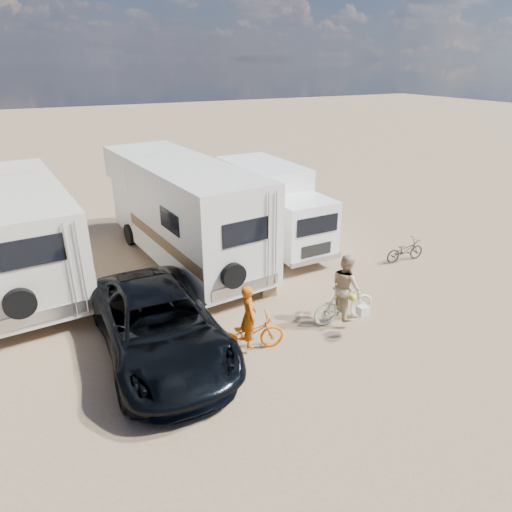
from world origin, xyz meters
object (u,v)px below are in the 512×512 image
rider_woman (345,292)px  bike_man (249,334)px  rv_main (182,213)px  box_truck (273,208)px  cooler (202,336)px  crate (268,289)px  bike_woman (344,303)px  rider_man (249,322)px  rv_left (21,237)px  bike_parked (405,250)px  dark_suv (160,325)px

rider_woman → bike_man: bearing=95.4°
rv_main → box_truck: (3.48, -0.23, -0.24)m
bike_man → rider_woman: 2.96m
cooler → crate: cooler is taller
bike_woman → rider_man: (-2.93, -0.05, 0.25)m
bike_woman → rider_man: size_ratio=1.15×
bike_man → bike_woman: bike_woman is taller
rv_main → rider_woman: bearing=-73.0°
rider_woman → crate: 2.70m
cooler → bike_man: bearing=-59.0°
rv_left → cooler: bearing=-60.9°
rv_left → rider_man: rv_left is taller
bike_woman → rv_main: bearing=27.6°
rv_main → bike_parked: rv_main is taller
rv_left → bike_woman: 10.09m
rider_man → box_truck: bearing=-21.5°
rv_main → rv_left: size_ratio=1.09×
rider_man → crate: size_ratio=3.64×
rider_woman → cooler: rider_woman is taller
rider_woman → cooler: bearing=83.1°
box_truck → bike_parked: (3.55, -3.41, -1.13)m
rv_left → bike_man: 8.14m
rv_left → dark_suv: 6.35m
box_truck → dark_suv: (-5.83, -4.97, -0.74)m
rv_main → bike_man: size_ratio=4.71×
bike_man → rv_left: bearing=48.1°
bike_parked → cooler: size_ratio=3.08×
rider_man → crate: (1.82, 2.40, -0.63)m
cooler → crate: (2.76, 1.58, -0.03)m
bike_woman → rider_woman: (0.00, 0.00, 0.35)m
rv_main → box_truck: bearing=-10.0°
box_truck → rider_man: bearing=-125.0°
rv_main → bike_man: bearing=-99.6°
rv_main → box_truck: 3.50m
dark_suv → bike_woman: (4.92, -0.80, -0.24)m
rv_main → bike_man: 6.20m
bike_man → cooler: bearing=60.7°
rider_woman → bike_parked: rider_woman is taller
bike_parked → bike_man: bearing=111.3°
dark_suv → bike_parked: (9.38, 1.56, -0.39)m
bike_man → bike_parked: size_ratio=1.14×
box_truck → rider_man: 7.01m
box_truck → crate: box_truck is taller
box_truck → cooler: box_truck is taller
rv_main → bike_parked: (7.03, -3.64, -1.37)m
box_truck → cooler: (-4.78, -4.99, -1.34)m
rider_woman → crate: bearing=29.8°
box_truck → crate: size_ratio=12.90×
bike_man → rider_man: (0.00, 0.00, 0.34)m
rider_man → cooler: size_ratio=3.19×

